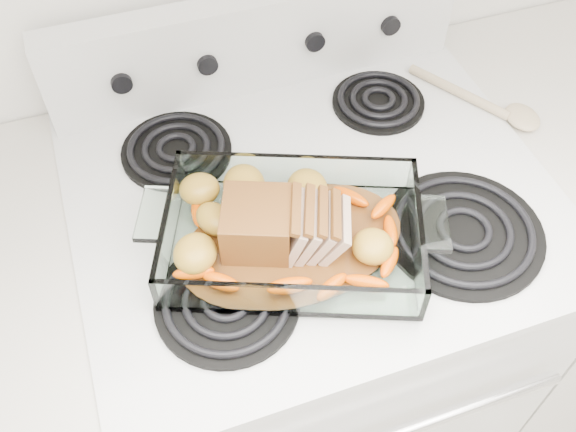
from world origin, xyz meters
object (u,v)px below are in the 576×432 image
object	(u,v)px
electric_range	(306,326)
counter_right	(563,249)
pork_roast	(275,231)
baking_dish	(292,238)

from	to	relation	value
electric_range	counter_right	size ratio (longest dim) A/B	1.20
pork_roast	counter_right	bearing A→B (deg)	22.33
electric_range	pork_roast	xyz separation A→B (m)	(-0.10, -0.10, 0.51)
pork_roast	electric_range	bearing A→B (deg)	61.04
electric_range	baking_dish	xyz separation A→B (m)	(-0.07, -0.10, 0.48)
counter_right	baking_dish	world-z (taller)	baking_dish
baking_dish	pork_roast	distance (m)	0.04
electric_range	pork_roast	size ratio (longest dim) A/B	5.99
electric_range	baking_dish	bearing A→B (deg)	-124.84
electric_range	pork_roast	distance (m)	0.53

